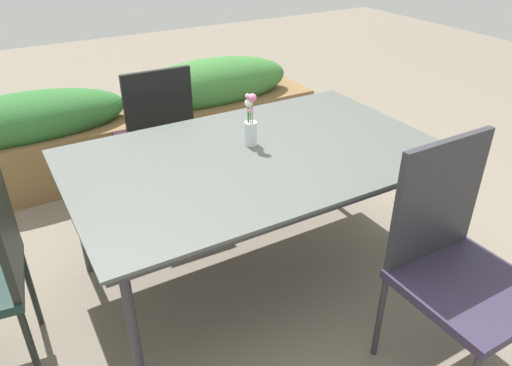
% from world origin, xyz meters
% --- Properties ---
extents(ground_plane, '(12.00, 12.00, 0.00)m').
position_xyz_m(ground_plane, '(0.00, 0.00, 0.00)').
color(ground_plane, '#756B5B').
extents(dining_table, '(1.80, 1.12, 0.73)m').
position_xyz_m(dining_table, '(0.03, 0.09, 0.69)').
color(dining_table, '#4C514C').
rests_on(dining_table, ground).
extents(chair_near_right, '(0.50, 0.50, 1.02)m').
position_xyz_m(chair_near_right, '(0.44, -0.82, 0.56)').
color(chair_near_right, '#30293F').
rests_on(chair_near_right, ground).
extents(chair_far_side, '(0.45, 0.45, 0.96)m').
position_xyz_m(chair_far_side, '(-0.16, 1.01, 0.53)').
color(chair_far_side, black).
rests_on(chair_far_side, ground).
extents(flower_vase, '(0.06, 0.06, 0.27)m').
position_xyz_m(flower_vase, '(0.06, 0.19, 0.83)').
color(flower_vase, silver).
rests_on(flower_vase, dining_table).
extents(planter_box, '(3.07, 0.52, 0.74)m').
position_xyz_m(planter_box, '(-0.16, 1.67, 0.35)').
color(planter_box, brown).
rests_on(planter_box, ground).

